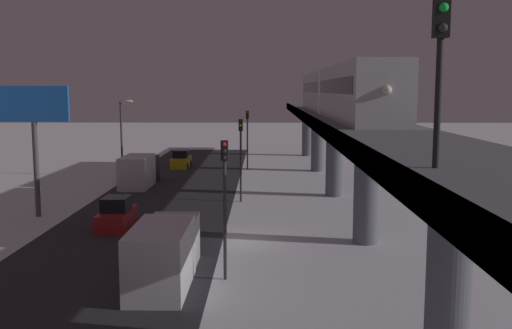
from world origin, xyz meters
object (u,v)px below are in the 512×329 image
rail_signal (440,54)px  box_truck (139,171)px  traffic_light_far (247,131)px  commercial_billboard (34,117)px  sedan_yellow (181,160)px  traffic_light_near (225,189)px  traffic_light_mid (241,148)px  subway_train (337,91)px  delivery_van (165,252)px  sedan_red (117,215)px

rail_signal → box_truck: size_ratio=0.54×
traffic_light_far → commercial_billboard: 27.72m
rail_signal → traffic_light_far: (5.92, -48.65, -5.29)m
sedan_yellow → commercial_billboard: size_ratio=0.53×
rail_signal → sedan_yellow: 52.60m
sedan_yellow → traffic_light_near: 39.38m
box_truck → commercial_billboard: size_ratio=0.83×
box_truck → traffic_light_near: 27.84m
box_truck → commercial_billboard: bearing=71.9°
traffic_light_far → commercial_billboard: commercial_billboard is taller
box_truck → traffic_light_mid: bearing=141.7°
subway_train → traffic_light_far: (7.53, -16.93, -4.34)m
delivery_van → traffic_light_near: bearing=-173.9°
sedan_yellow → box_truck: size_ratio=0.63×
traffic_light_mid → commercial_billboard: 14.98m
delivery_van → traffic_light_near: (-2.70, -0.29, 2.85)m
subway_train → sedan_red: 19.74m
traffic_light_mid → traffic_light_far: (0.00, -18.52, 0.00)m
sedan_yellow → sedan_red: 28.58m
sedan_red → traffic_light_far: (-7.50, -27.12, 3.40)m
rail_signal → sedan_yellow: size_ratio=0.86×
delivery_van → commercial_billboard: size_ratio=0.83×
sedan_yellow → sedan_red: (0.00, 28.58, 0.01)m
sedan_yellow → commercial_billboard: bearing=76.3°
subway_train → commercial_billboard: subway_train is taller
traffic_light_far → commercial_billboard: size_ratio=0.72×
box_truck → traffic_light_mid: 12.43m
traffic_light_mid → commercial_billboard: (13.72, 5.42, 2.63)m
traffic_light_near → traffic_light_far: same height
subway_train → sedan_yellow: size_ratio=7.89×
traffic_light_near → traffic_light_far: 37.05m
commercial_billboard → sedan_yellow: bearing=-103.7°
traffic_light_far → box_truck: bearing=49.3°
subway_train → traffic_light_far: 19.03m
traffic_light_near → traffic_light_far: (0.00, -37.05, 0.00)m
box_truck → commercial_billboard: 14.65m
sedan_yellow → traffic_light_far: bearing=169.0°
sedan_red → delivery_van: (-4.80, 10.21, 0.55)m
traffic_light_near → traffic_light_far: bearing=-90.0°
rail_signal → traffic_light_far: size_ratio=0.62×
sedan_red → commercial_billboard: bearing=-27.1°
sedan_yellow → traffic_light_far: traffic_light_far is taller
box_truck → traffic_light_far: (-9.50, -11.03, 2.85)m
box_truck → sedan_red: bearing=97.1°
sedan_red → traffic_light_near: size_ratio=0.64×
sedan_yellow → box_truck: (2.00, 12.49, 0.56)m
traffic_light_near → rail_signal: bearing=117.0°
subway_train → rail_signal: bearing=87.1°
sedan_red → delivery_van: 11.30m
subway_train → rail_signal: size_ratio=9.22×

